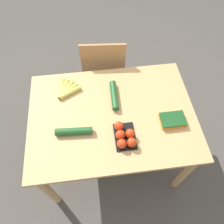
% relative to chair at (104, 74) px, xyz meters
% --- Properties ---
extents(ground_plane, '(12.00, 12.00, 0.00)m').
position_rel_chair_xyz_m(ground_plane, '(-0.00, -0.67, -0.49)').
color(ground_plane, '#4C4742').
extents(dining_table, '(1.23, 0.89, 0.78)m').
position_rel_chair_xyz_m(dining_table, '(-0.00, -0.67, 0.18)').
color(dining_table, tan).
rests_on(dining_table, ground_plane).
extents(chair, '(0.45, 0.43, 0.96)m').
position_rel_chair_xyz_m(chair, '(0.00, 0.00, 0.00)').
color(chair, '#A87547').
rests_on(chair, ground_plane).
extents(banana_bunch, '(0.19, 0.20, 0.04)m').
position_rel_chair_xyz_m(banana_bunch, '(-0.33, -0.41, 0.31)').
color(banana_bunch, brown).
rests_on(banana_bunch, dining_table).
extents(tomato_pack, '(0.14, 0.21, 0.08)m').
position_rel_chair_xyz_m(tomato_pack, '(0.06, -0.87, 0.33)').
color(tomato_pack, black).
rests_on(tomato_pack, dining_table).
extents(carrot_bag, '(0.18, 0.12, 0.04)m').
position_rel_chair_xyz_m(carrot_bag, '(0.42, -0.78, 0.31)').
color(carrot_bag, orange).
rests_on(carrot_bag, dining_table).
extents(cucumber_near, '(0.06, 0.26, 0.05)m').
position_rel_chair_xyz_m(cucumber_near, '(0.03, -0.52, 0.32)').
color(cucumber_near, '#1E5123').
rests_on(cucumber_near, dining_table).
extents(cucumber_far, '(0.26, 0.07, 0.05)m').
position_rel_chair_xyz_m(cucumber_far, '(-0.28, -0.79, 0.32)').
color(cucumber_far, '#1E5123').
rests_on(cucumber_far, dining_table).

